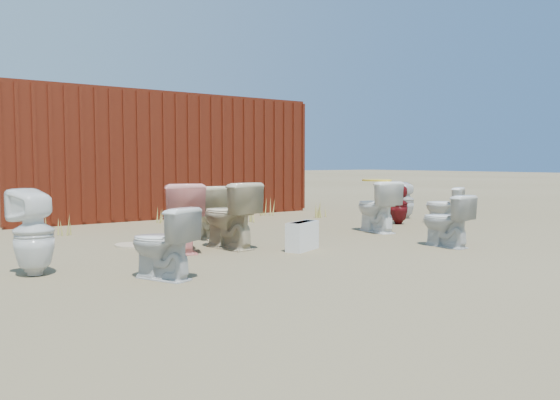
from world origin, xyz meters
TOP-DOWN VIEW (x-y plane):
  - ground at (0.00, 0.00)m, footprint 100.00×100.00m
  - shipping_container at (0.00, 5.20)m, footprint 6.00×2.40m
  - toilet_front_a at (-2.38, -0.90)m, footprint 0.61×0.75m
  - toilet_front_pink at (-1.56, 0.43)m, footprint 0.68×0.91m
  - toilet_front_c at (1.34, -1.16)m, footprint 0.40×0.67m
  - toilet_front_maroon at (2.76, 0.95)m, footprint 0.40×0.40m
  - toilet_front_e at (3.46, 0.55)m, footprint 0.56×0.71m
  - toilet_back_a at (-3.31, -0.05)m, footprint 0.47×0.48m
  - toilet_back_beige_left at (-0.98, 0.31)m, footprint 0.60×0.88m
  - toilet_back_beige_right at (-0.77, 1.24)m, footprint 0.53×0.79m
  - toilet_back_yellowlid at (1.67, 0.40)m, footprint 0.55×0.83m
  - toilet_back_e at (3.60, 1.55)m, footprint 0.39×0.39m
  - yellow_lid at (1.67, 0.40)m, footprint 0.40×0.50m
  - loose_tank at (-0.32, -0.33)m, footprint 0.54×0.39m
  - loose_lid_near at (-1.93, 1.17)m, footprint 0.46×0.55m
  - loose_lid_far at (-0.76, 1.83)m, footprint 0.41×0.50m
  - weed_clump_a at (-2.42, 2.86)m, footprint 0.36×0.36m
  - weed_clump_b at (0.79, 2.67)m, footprint 0.32×0.32m
  - weed_clump_c at (2.39, 2.72)m, footprint 0.36×0.36m
  - weed_clump_d at (-0.50, 3.50)m, footprint 0.30×0.30m
  - weed_clump_e at (1.70, 3.50)m, footprint 0.34×0.34m
  - weed_clump_f at (3.00, 0.20)m, footprint 0.28×0.28m

SIDE VIEW (x-z plane):
  - ground at x=0.00m, z-range 0.00..0.00m
  - loose_lid_near at x=-1.93m, z-range 0.00..0.02m
  - loose_lid_far at x=-0.76m, z-range 0.00..0.02m
  - weed_clump_f at x=3.00m, z-range 0.00..0.23m
  - weed_clump_d at x=-0.50m, z-range 0.00..0.25m
  - weed_clump_a at x=-2.42m, z-range 0.00..0.27m
  - weed_clump_c at x=2.39m, z-range 0.00..0.31m
  - weed_clump_b at x=0.79m, z-range 0.00..0.31m
  - weed_clump_e at x=1.70m, z-range 0.00..0.33m
  - loose_tank at x=-0.32m, z-range 0.00..0.35m
  - toilet_front_e at x=3.46m, z-range 0.00..0.64m
  - toilet_front_c at x=1.34m, z-range 0.00..0.67m
  - toilet_front_a at x=-2.38m, z-range 0.00..0.67m
  - toilet_back_e at x=3.60m, z-range 0.00..0.69m
  - toilet_front_maroon at x=2.76m, z-range 0.00..0.70m
  - toilet_back_beige_right at x=-0.77m, z-range 0.00..0.75m
  - toilet_back_yellowlid at x=1.67m, z-range 0.00..0.79m
  - toilet_back_a at x=-3.31m, z-range 0.00..0.83m
  - toilet_back_beige_left at x=-0.98m, z-range 0.00..0.83m
  - toilet_front_pink at x=-1.56m, z-range 0.00..0.83m
  - yellow_lid at x=1.67m, z-range 0.79..0.81m
  - shipping_container at x=0.00m, z-range 0.00..2.40m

